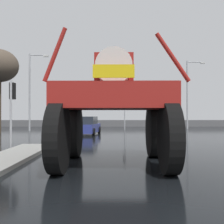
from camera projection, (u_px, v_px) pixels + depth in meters
ground_plane at (118, 137)px, 19.67m from camera, size 120.00×120.00×0.00m
median_island at (3, 160)px, 9.27m from camera, size 1.62×9.11×0.15m
oversize_sprayer at (114, 105)px, 9.03m from camera, size 4.13×5.24×4.13m
sedan_ahead at (87, 126)px, 22.33m from camera, size 2.28×4.28×1.52m
traffic_signal_near_left at (12, 99)px, 13.39m from camera, size 0.24×0.54×3.40m
traffic_signal_far_left at (125, 105)px, 28.51m from camera, size 0.24×0.55×3.72m
streetlight_far_left at (31, 88)px, 27.12m from camera, size 1.99×0.24×7.96m
streetlight_far_right at (189, 91)px, 31.14m from camera, size 2.17×0.24×8.03m
roadside_barrier at (114, 123)px, 36.83m from camera, size 31.77×0.24×0.90m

